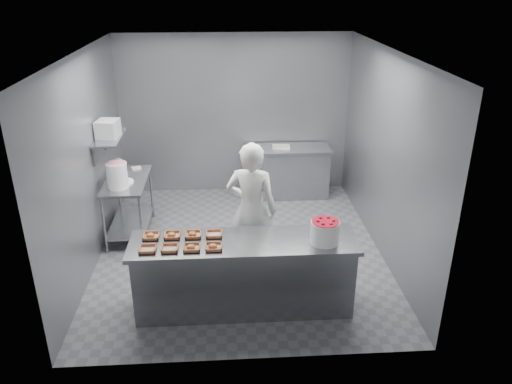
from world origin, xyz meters
TOP-DOWN VIEW (x-y plane):
  - floor at (0.00, 0.00)m, footprint 4.50×4.50m
  - ceiling at (0.00, 0.00)m, footprint 4.50×4.50m
  - wall_back at (0.00, 2.25)m, footprint 4.00×0.04m
  - wall_left at (-2.00, 0.00)m, footprint 0.04×4.50m
  - wall_right at (2.00, 0.00)m, footprint 0.04×4.50m
  - service_counter at (0.00, -1.35)m, footprint 2.60×0.70m
  - prep_table at (-1.65, 0.60)m, footprint 0.60×1.20m
  - back_counter at (0.90, 1.90)m, footprint 1.50×0.60m
  - wall_shelf at (-1.82, 0.60)m, footprint 0.35×0.90m
  - tray_0 at (-1.06, -1.50)m, footprint 0.19×0.18m
  - tray_1 at (-0.82, -1.50)m, footprint 0.19×0.18m
  - tray_2 at (-0.58, -1.50)m, footprint 0.19×0.18m
  - tray_3 at (-0.34, -1.50)m, footprint 0.19×0.18m
  - tray_4 at (-1.06, -1.20)m, footprint 0.19×0.18m
  - tray_5 at (-0.82, -1.20)m, footprint 0.19×0.18m
  - tray_6 at (-0.58, -1.20)m, footprint 0.19×0.18m
  - tray_7 at (-0.34, -1.20)m, footprint 0.19×0.18m
  - worker at (0.13, -0.55)m, footprint 0.75×0.59m
  - strawberry_tub at (0.91, -1.44)m, footprint 0.32×0.32m
  - glaze_bucket at (-1.71, 0.31)m, footprint 0.31×0.29m
  - bucket_lid at (-1.68, 0.47)m, footprint 0.33×0.33m
  - rag at (-1.57, 1.04)m, footprint 0.17×0.16m
  - appliance at (-1.82, 0.58)m, footprint 0.32×0.36m
  - paper_stack at (0.79, 1.90)m, footprint 0.32×0.25m

SIDE VIEW (x-z plane):
  - floor at x=0.00m, z-range 0.00..0.00m
  - back_counter at x=0.90m, z-range 0.00..0.90m
  - service_counter at x=0.00m, z-range 0.00..0.90m
  - prep_table at x=-1.65m, z-range 0.14..1.04m
  - worker at x=0.13m, z-range 0.00..1.81m
  - rag at x=-1.57m, z-range 0.90..0.92m
  - bucket_lid at x=-1.68m, z-range 0.90..0.93m
  - paper_stack at x=0.79m, z-range 0.90..0.94m
  - tray_0 at x=-1.06m, z-range 0.90..0.94m
  - tray_1 at x=-0.82m, z-range 0.90..0.94m
  - tray_7 at x=-0.34m, z-range 0.90..0.94m
  - tray_2 at x=-0.58m, z-range 0.89..0.95m
  - tray_3 at x=-0.34m, z-range 0.89..0.95m
  - tray_4 at x=-1.06m, z-range 0.89..0.95m
  - tray_5 at x=-0.82m, z-range 0.89..0.95m
  - tray_6 at x=-0.58m, z-range 0.89..0.95m
  - strawberry_tub at x=0.91m, z-range 0.91..1.18m
  - glaze_bucket at x=-1.71m, z-range 0.87..1.32m
  - wall_back at x=0.00m, z-range 0.00..2.80m
  - wall_left at x=-2.00m, z-range 0.00..2.80m
  - wall_right at x=2.00m, z-range 0.00..2.80m
  - wall_shelf at x=-1.82m, z-range 1.54..1.56m
  - appliance at x=-1.82m, z-range 1.56..1.81m
  - ceiling at x=0.00m, z-range 2.80..2.80m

